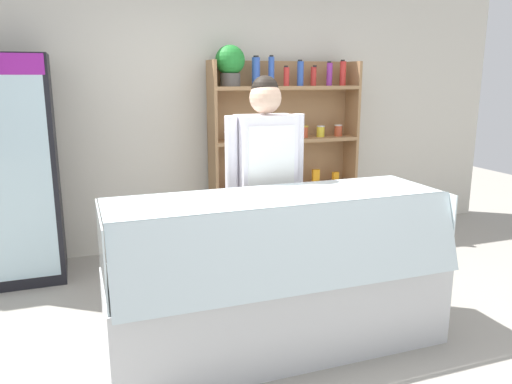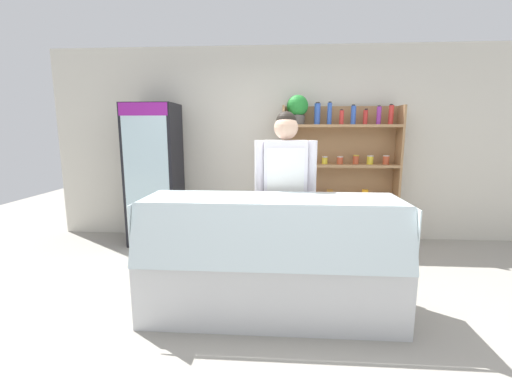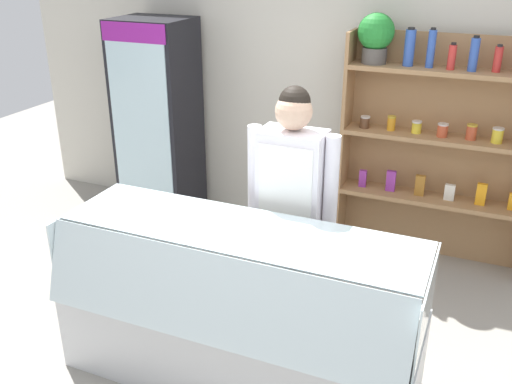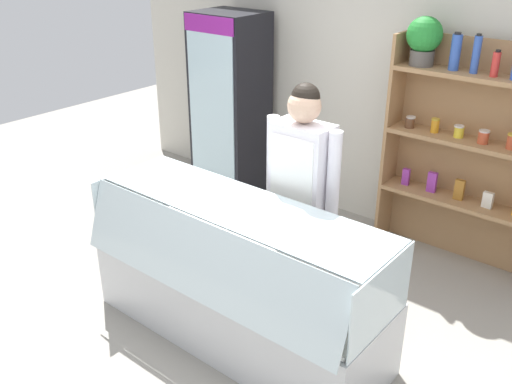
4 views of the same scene
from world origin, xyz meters
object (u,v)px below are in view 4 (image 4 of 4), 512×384
shop_clerk (301,183)px  drinks_fridge (230,108)px  deli_display_case (237,298)px  shelving_unit (475,134)px

shop_clerk → drinks_fridge: bearing=144.9°
deli_display_case → shop_clerk: (0.12, 0.55, 0.72)m
drinks_fridge → shelving_unit: 2.45m
drinks_fridge → shop_clerk: bearing=-35.1°
shelving_unit → drinks_fridge: bearing=-175.4°
shelving_unit → deli_display_case: (-0.79, -1.98, -0.84)m
shelving_unit → shop_clerk: size_ratio=1.16×
shelving_unit → shop_clerk: bearing=-115.0°
shelving_unit → deli_display_case: shelving_unit is taller
drinks_fridge → deli_display_case: drinks_fridge is taller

